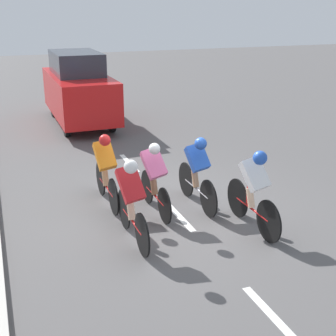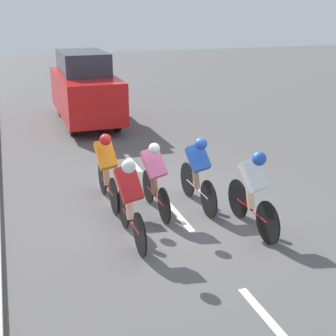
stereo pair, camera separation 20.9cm
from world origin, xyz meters
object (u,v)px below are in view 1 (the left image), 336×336
object	(u,v)px
cyclist_red	(131,198)
cyclist_blue	(197,170)
cyclist_white	(254,188)
support_car	(79,89)
cyclist_pink	(154,176)
cyclist_orange	(106,168)

from	to	relation	value
cyclist_red	cyclist_blue	bearing A→B (deg)	-149.41
cyclist_white	cyclist_red	distance (m)	2.07
cyclist_white	cyclist_blue	xyz separation A→B (m)	(0.49, -1.22, -0.03)
support_car	cyclist_red	bearing A→B (deg)	84.86
cyclist_pink	support_car	distance (m)	7.43
cyclist_white	cyclist_pink	bearing A→B (deg)	-42.29
cyclist_red	support_car	xyz separation A→B (m)	(-0.75, -8.34, 0.34)
cyclist_orange	cyclist_pink	bearing A→B (deg)	136.30
cyclist_pink	support_car	world-z (taller)	support_car
cyclist_red	support_car	size ratio (longest dim) A/B	0.39
cyclist_pink	cyclist_white	bearing A→B (deg)	137.71
cyclist_blue	support_car	distance (m)	7.47
cyclist_pink	cyclist_red	bearing A→B (deg)	52.39
cyclist_pink	cyclist_blue	distance (m)	0.85
cyclist_pink	cyclist_white	xyz separation A→B (m)	(-1.34, 1.22, 0.04)
cyclist_orange	cyclist_red	size ratio (longest dim) A/B	1.00
cyclist_white	cyclist_blue	distance (m)	1.32
cyclist_red	cyclist_pink	bearing A→B (deg)	-127.61
cyclist_orange	support_car	world-z (taller)	support_car
cyclist_red	support_car	world-z (taller)	support_car
cyclist_blue	support_car	bearing A→B (deg)	-83.76
cyclist_orange	cyclist_pink	xyz separation A→B (m)	(-0.73, 0.70, -0.02)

